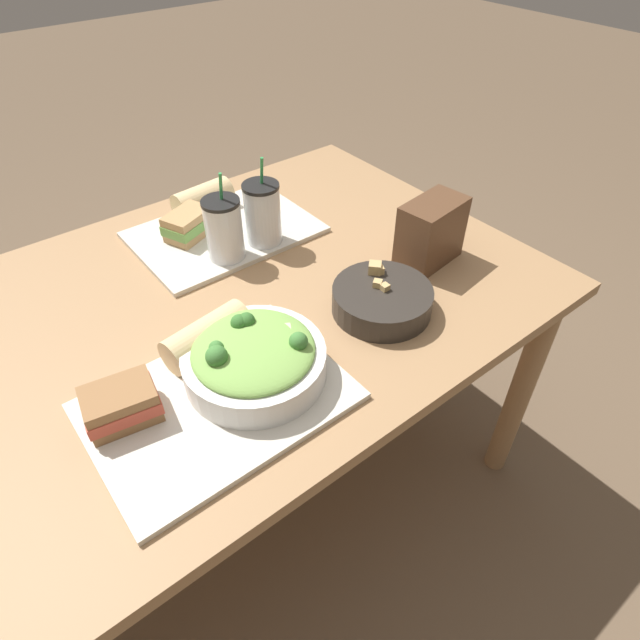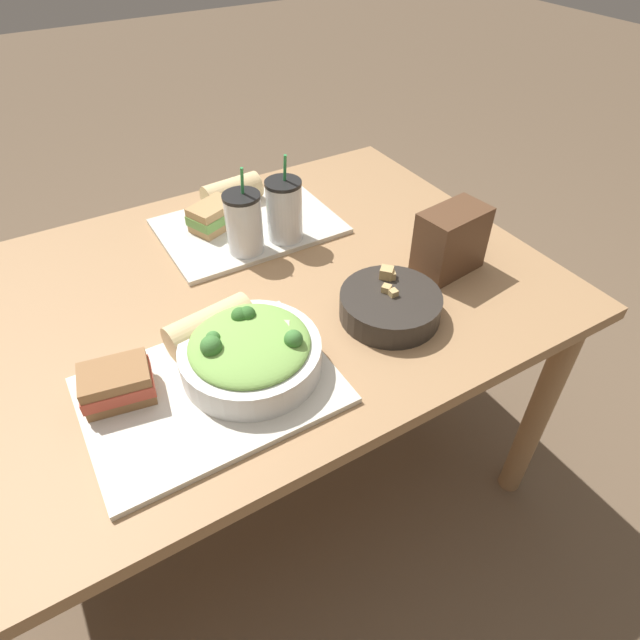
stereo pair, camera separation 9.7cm
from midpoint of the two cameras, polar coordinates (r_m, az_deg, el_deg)
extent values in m
plane|color=brown|center=(1.70, -9.00, -16.56)|extent=(12.00, 12.00, 0.00)
cube|color=#A37A51|center=(1.18, -12.47, 1.59)|extent=(1.37, 0.95, 0.03)
cylinder|color=#A37A51|center=(1.53, 18.98, -7.12)|extent=(0.06, 0.06, 0.67)
cylinder|color=#A37A51|center=(1.93, -0.62, 7.14)|extent=(0.06, 0.06, 0.67)
cube|color=beige|center=(0.96, -13.71, -8.57)|extent=(0.43, 0.31, 0.01)
cube|color=beige|center=(1.38, -12.16, 9.09)|extent=(0.43, 0.31, 0.01)
cylinder|color=white|center=(0.96, -9.87, -4.66)|extent=(0.25, 0.25, 0.06)
ellipsoid|color=#7FB251|center=(0.94, -10.09, -3.31)|extent=(0.22, 0.22, 0.04)
sphere|color=#38702D|center=(0.97, -11.47, -0.42)|extent=(0.03, 0.03, 0.03)
sphere|color=#427F38|center=(0.93, -13.95, -3.07)|extent=(0.03, 0.03, 0.03)
sphere|color=#427F38|center=(0.91, -14.00, -3.93)|extent=(0.04, 0.04, 0.04)
sphere|color=#427F38|center=(0.92, -5.35, -2.43)|extent=(0.03, 0.03, 0.03)
sphere|color=#38702D|center=(0.97, -10.70, -0.23)|extent=(0.03, 0.03, 0.03)
cube|color=beige|center=(0.90, -11.70, -5.01)|extent=(0.05, 0.04, 0.01)
cube|color=beige|center=(0.94, -6.85, -1.84)|extent=(0.05, 0.06, 0.01)
cube|color=beige|center=(0.94, -8.96, -2.33)|extent=(0.05, 0.04, 0.01)
cylinder|color=#2D2823|center=(1.10, 4.13, 2.05)|extent=(0.21, 0.21, 0.05)
cylinder|color=brown|center=(1.09, 4.18, 2.89)|extent=(0.19, 0.19, 0.01)
cube|color=tan|center=(1.08, 4.38, 3.35)|extent=(0.02, 0.02, 0.02)
cube|color=tan|center=(1.12, 3.83, 5.19)|extent=(0.03, 0.03, 0.02)
cube|color=tan|center=(1.12, 3.41, 5.41)|extent=(0.04, 0.04, 0.03)
cube|color=tan|center=(1.09, 3.62, 3.74)|extent=(0.02, 0.02, 0.02)
cube|color=olive|center=(0.97, -22.92, -9.28)|extent=(0.13, 0.10, 0.02)
cube|color=#C64C38|center=(0.95, -23.26, -8.43)|extent=(0.13, 0.10, 0.02)
cube|color=olive|center=(0.94, -23.62, -7.56)|extent=(0.13, 0.10, 0.02)
cylinder|color=#DBBC84|center=(1.02, -14.64, -1.82)|extent=(0.18, 0.09, 0.07)
cylinder|color=beige|center=(1.05, -11.12, 0.36)|extent=(0.02, 0.06, 0.06)
cube|color=tan|center=(1.37, -15.74, 8.93)|extent=(0.13, 0.11, 0.02)
cube|color=#6B9E47|center=(1.36, -15.91, 9.72)|extent=(0.14, 0.11, 0.02)
cube|color=tan|center=(1.34, -16.08, 10.51)|extent=(0.13, 0.11, 0.02)
cylinder|color=#DBBC84|center=(1.45, -14.31, 12.39)|extent=(0.16, 0.08, 0.07)
cylinder|color=beige|center=(1.48, -11.89, 13.45)|extent=(0.01, 0.06, 0.06)
cylinder|color=silver|center=(1.24, -12.44, 9.20)|extent=(0.08, 0.08, 0.14)
cylinder|color=black|center=(1.25, -12.39, 8.88)|extent=(0.07, 0.07, 0.11)
cylinder|color=black|center=(1.21, -12.94, 12.08)|extent=(0.09, 0.09, 0.01)
cylinder|color=green|center=(1.19, -12.90, 13.50)|extent=(0.01, 0.02, 0.07)
cylinder|color=silver|center=(1.28, -8.34, 10.94)|extent=(0.08, 0.08, 0.14)
cylinder|color=maroon|center=(1.28, -8.30, 10.61)|extent=(0.07, 0.07, 0.11)
cylinder|color=black|center=(1.24, -8.67, 13.87)|extent=(0.09, 0.09, 0.01)
cylinder|color=green|center=(1.23, -8.57, 15.26)|extent=(0.01, 0.02, 0.07)
cube|color=brown|center=(1.23, 9.52, 9.14)|extent=(0.16, 0.11, 0.15)
camera|label=1|loc=(0.05, -92.87, -2.53)|focal=30.00mm
camera|label=2|loc=(0.05, 87.13, 2.53)|focal=30.00mm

